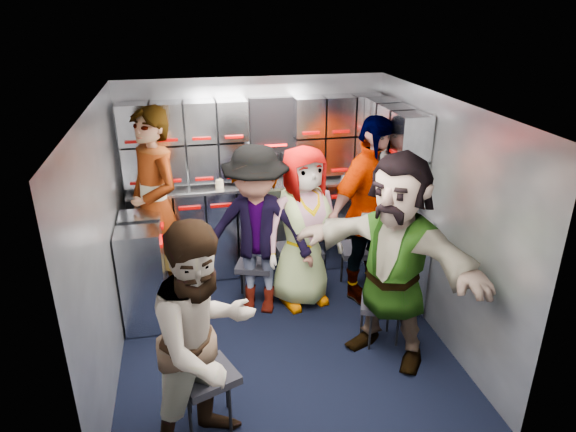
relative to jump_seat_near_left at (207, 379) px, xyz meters
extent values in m
plane|color=black|center=(0.70, 0.91, -0.39)|extent=(3.00, 3.00, 0.00)
cube|color=#8E939B|center=(0.70, 2.41, 0.66)|extent=(2.80, 0.04, 2.10)
cube|color=#8E939B|center=(-0.70, 0.91, 0.66)|extent=(0.04, 3.00, 2.10)
cube|color=#8E939B|center=(2.10, 0.91, 0.66)|extent=(0.04, 3.00, 2.10)
cube|color=silver|center=(0.70, 0.91, 1.71)|extent=(2.80, 3.00, 0.02)
cube|color=#A4A9B4|center=(0.70, 2.20, 0.10)|extent=(2.68, 0.38, 0.99)
cube|color=#A4A9B4|center=(-0.49, 1.47, 0.10)|extent=(0.38, 0.76, 0.99)
cube|color=#AFB1B6|center=(0.70, 2.20, 0.62)|extent=(2.68, 0.42, 0.03)
cube|color=#A4A9B4|center=(0.70, 2.26, 1.10)|extent=(2.68, 0.28, 0.82)
cube|color=#A4A9B4|center=(1.95, 1.61, 1.10)|extent=(0.28, 1.00, 0.82)
cube|color=#A4A9B4|center=(1.95, 1.51, 0.11)|extent=(0.28, 1.20, 1.00)
cube|color=#9B0201|center=(0.70, 2.00, 0.49)|extent=(2.60, 0.02, 0.03)
cube|color=black|center=(0.00, 0.00, 0.02)|extent=(0.48, 0.47, 0.06)
cylinder|color=black|center=(-0.14, -0.12, -0.20)|extent=(0.02, 0.02, 0.39)
cylinder|color=black|center=(0.14, -0.12, -0.20)|extent=(0.02, 0.02, 0.39)
cylinder|color=black|center=(-0.14, 0.12, -0.20)|extent=(0.02, 0.02, 0.39)
cylinder|color=black|center=(0.14, 0.12, -0.20)|extent=(0.02, 0.02, 0.39)
cube|color=black|center=(0.56, 1.58, -0.01)|extent=(0.44, 0.43, 0.05)
cylinder|color=black|center=(0.44, 1.47, -0.21)|extent=(0.02, 0.02, 0.37)
cylinder|color=black|center=(0.69, 1.47, -0.21)|extent=(0.02, 0.02, 0.37)
cylinder|color=black|center=(0.44, 1.69, -0.21)|extent=(0.02, 0.02, 0.37)
cylinder|color=black|center=(0.69, 1.69, -0.21)|extent=(0.02, 0.02, 0.37)
cube|color=black|center=(1.02, 1.63, 0.08)|extent=(0.46, 0.44, 0.07)
cylinder|color=black|center=(0.86, 1.50, -0.17)|extent=(0.03, 0.03, 0.45)
cylinder|color=black|center=(1.18, 1.50, -0.17)|extent=(0.03, 0.03, 0.45)
cylinder|color=black|center=(0.86, 1.77, -0.17)|extent=(0.03, 0.03, 0.45)
cylinder|color=black|center=(1.18, 1.77, -0.17)|extent=(0.03, 0.03, 0.45)
cube|color=black|center=(1.66, 1.60, 0.04)|extent=(0.44, 0.42, 0.06)
cylinder|color=black|center=(1.52, 1.48, -0.19)|extent=(0.02, 0.02, 0.41)
cylinder|color=black|center=(1.81, 1.48, -0.19)|extent=(0.02, 0.02, 0.41)
cylinder|color=black|center=(1.52, 1.72, -0.19)|extent=(0.02, 0.02, 0.41)
cylinder|color=black|center=(1.81, 1.72, -0.19)|extent=(0.02, 0.02, 0.41)
cube|color=black|center=(1.54, 0.67, -0.01)|extent=(0.44, 0.43, 0.05)
cylinder|color=black|center=(1.41, 0.56, -0.21)|extent=(0.02, 0.02, 0.36)
cylinder|color=black|center=(1.67, 0.56, -0.21)|extent=(0.02, 0.02, 0.36)
cylinder|color=black|center=(1.41, 0.78, -0.21)|extent=(0.02, 0.02, 0.36)
cylinder|color=black|center=(1.67, 0.78, -0.21)|extent=(0.02, 0.02, 0.36)
imported|color=black|center=(-0.35, 1.86, 0.58)|extent=(0.76, 0.85, 1.94)
imported|color=black|center=(0.00, -0.18, 0.44)|extent=(1.02, 0.98, 1.66)
imported|color=black|center=(0.56, 1.40, 0.44)|extent=(1.22, 0.94, 1.66)
imported|color=black|center=(1.02, 1.45, 0.41)|extent=(0.89, 0.69, 1.61)
imported|color=black|center=(1.66, 1.42, 0.54)|extent=(1.17, 0.96, 1.87)
imported|color=black|center=(1.54, 0.49, 0.51)|extent=(1.49, 1.61, 1.80)
cylinder|color=white|center=(-0.27, 2.15, 0.77)|extent=(0.07, 0.07, 0.26)
cylinder|color=white|center=(0.57, 2.15, 0.78)|extent=(0.07, 0.07, 0.28)
cylinder|color=white|center=(1.63, 2.15, 0.75)|extent=(0.06, 0.06, 0.22)
cylinder|color=#C5B58B|center=(0.29, 2.14, 0.68)|extent=(0.09, 0.09, 0.09)
cylinder|color=#C5B58B|center=(1.34, 2.14, 0.69)|extent=(0.09, 0.09, 0.10)
camera|label=1|loc=(-0.02, -2.89, 2.45)|focal=32.00mm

